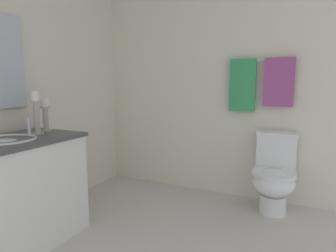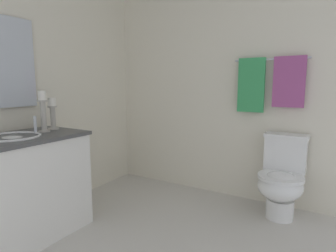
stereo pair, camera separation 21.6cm
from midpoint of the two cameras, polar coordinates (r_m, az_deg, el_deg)
name	(u,v)px [view 1 (the left image)]	position (r m, az deg, el deg)	size (l,w,h in m)	color
wall_back	(224,83)	(3.01, 9.54, 8.83)	(2.88, 0.04, 2.45)	silver
wall_left	(4,82)	(2.67, -32.93, 7.70)	(0.04, 2.95, 2.45)	silver
vanity_cabinet	(11,195)	(2.39, -32.17, -12.13)	(0.58, 1.03, 0.82)	white
sink_basin	(6,146)	(2.30, -32.86, -3.44)	(0.40, 0.40, 0.24)	white
candle_holder_tall	(45,114)	(2.54, -26.32, 2.20)	(0.09, 0.09, 0.27)	#B7B2A5
candle_holder_short	(36,111)	(2.43, -27.95, 2.69)	(0.09, 0.09, 0.34)	#B7B2A5
toilet	(274,175)	(2.76, 19.04, -9.60)	(0.39, 0.54, 0.75)	white
towel_bar	(262,60)	(2.88, 16.75, 12.94)	(0.02, 0.02, 0.69)	silver
towel_near_vanity	(242,85)	(2.89, 13.10, 8.21)	(0.26, 0.03, 0.53)	#389E59
towel_center	(279,82)	(2.83, 19.98, 8.54)	(0.28, 0.03, 0.47)	#A54C8C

